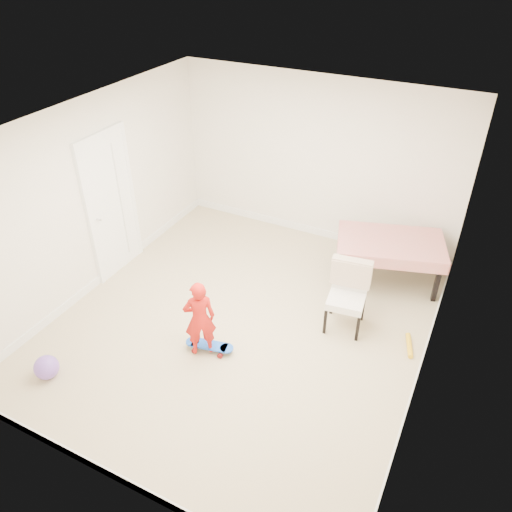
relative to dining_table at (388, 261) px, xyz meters
The scene contains 17 objects.
ground 2.28m from the dining_table, 129.33° to the right, with size 5.00×5.00×0.00m, color tan.
ceiling 3.18m from the dining_table, 129.33° to the right, with size 4.50×5.00×0.04m, color white.
wall_back 1.87m from the dining_table, 152.77° to the left, with size 4.50×0.04×2.60m, color silver.
wall_front 4.56m from the dining_table, 108.69° to the right, with size 4.50×0.04×2.60m, color silver.
wall_left 4.17m from the dining_table, 154.51° to the right, with size 0.04×5.00×2.60m, color silver.
wall_right 2.15m from the dining_table, 65.34° to the right, with size 0.04×5.00×2.60m, color silver.
door 3.99m from the dining_table, 158.42° to the right, with size 0.10×0.94×2.11m, color white.
baseboard_back 1.64m from the dining_table, 152.45° to the left, with size 4.50×0.02×0.12m, color white.
baseboard_front 4.48m from the dining_table, 108.65° to the right, with size 4.50×0.02×0.12m, color white.
baseboard_left 4.07m from the dining_table, 154.57° to the right, with size 0.02×5.00×0.12m, color white.
baseboard_right 1.94m from the dining_table, 65.07° to the right, with size 0.02×5.00×0.12m, color white.
dining_table is the anchor object (origin of this frame).
dining_chair 1.26m from the dining_table, 100.49° to the right, with size 0.50×0.58×0.92m, color beige, non-canonical shape.
skateboard 2.85m from the dining_table, 123.07° to the right, with size 0.60×0.22×0.09m, color blue, non-canonical shape.
child 2.93m from the dining_table, 123.20° to the right, with size 0.37×0.24×1.02m, color red.
balloon 4.65m from the dining_table, 129.96° to the right, with size 0.28×0.28×0.28m, color #7951C3.
foam_toy 1.42m from the dining_table, 63.33° to the right, with size 0.06×0.06×0.40m, color yellow.
Camera 1 is at (2.36, -4.32, 4.36)m, focal length 35.00 mm.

